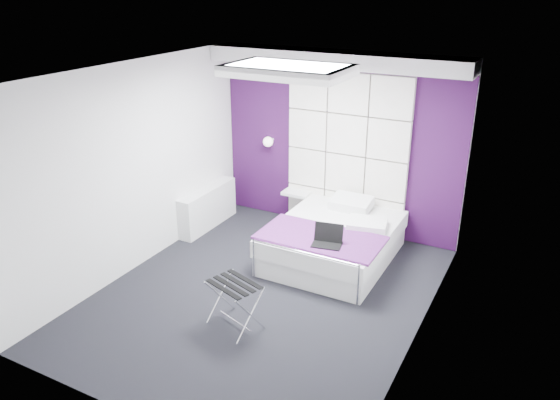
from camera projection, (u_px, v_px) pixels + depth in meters
name	position (u px, v px, depth m)	size (l,w,h in m)	color
floor	(264.00, 295.00, 6.46)	(4.40, 4.40, 0.00)	black
ceiling	(261.00, 73.00, 5.48)	(4.40, 4.40, 0.00)	white
wall_back	(338.00, 143.00, 7.77)	(3.60, 3.60, 0.00)	white
wall_left	(136.00, 168.00, 6.75)	(4.40, 4.40, 0.00)	white
wall_right	(427.00, 225.00, 5.19)	(4.40, 4.40, 0.00)	white
accent_wall	(338.00, 143.00, 7.76)	(3.58, 0.02, 2.58)	#310D38
soffit	(335.00, 59.00, 7.11)	(3.58, 0.50, 0.20)	white
headboard	(346.00, 154.00, 7.71)	(1.80, 0.08, 2.30)	silver
skylight	(288.00, 69.00, 5.99)	(1.36, 0.86, 0.12)	white
wall_lamp	(269.00, 141.00, 8.14)	(0.15, 0.15, 0.15)	white
radiator	(208.00, 207.00, 8.14)	(0.22, 1.20, 0.60)	white
bed	(334.00, 240.00, 7.19)	(1.53, 1.83, 0.65)	white
nightstand	(298.00, 192.00, 8.16)	(0.41, 0.32, 0.05)	white
luggage_rack	(235.00, 305.00, 5.80)	(0.53, 0.39, 0.52)	silver
laptop	(328.00, 239.00, 6.54)	(0.35, 0.25, 0.25)	black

